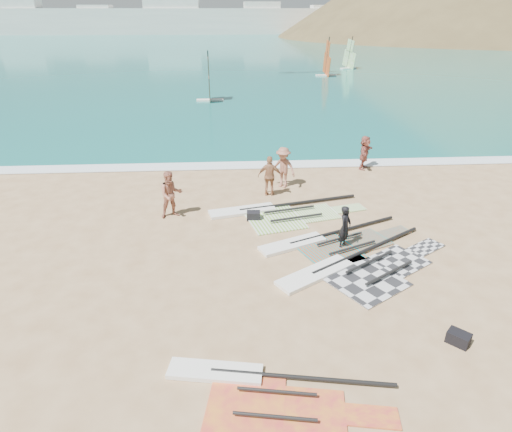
{
  "coord_description": "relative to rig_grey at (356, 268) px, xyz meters",
  "views": [
    {
      "loc": [
        -2.02,
        -9.6,
        7.59
      ],
      "look_at": [
        -1.16,
        4.0,
        1.0
      ],
      "focal_mm": 30.0,
      "sensor_mm": 36.0,
      "label": 1
    }
  ],
  "objects": [
    {
      "name": "ground",
      "position": [
        -1.96,
        -1.88,
        -0.05
      ],
      "size": [
        300.0,
        300.0,
        0.0
      ],
      "primitive_type": "plane",
      "color": "tan",
      "rests_on": "ground"
    },
    {
      "name": "sea",
      "position": [
        -1.96,
        130.12,
        -0.05
      ],
      "size": [
        300.0,
        240.0,
        0.06
      ],
      "primitive_type": "cube",
      "color": "#0D5C60",
      "rests_on": "ground"
    },
    {
      "name": "surf_line",
      "position": [
        -1.96,
        10.42,
        -0.05
      ],
      "size": [
        300.0,
        1.2,
        0.04
      ],
      "primitive_type": "cube",
      "color": "white",
      "rests_on": "ground"
    },
    {
      "name": "far_town",
      "position": [
        -17.69,
        148.12,
        4.44
      ],
      "size": [
        160.0,
        8.0,
        12.0
      ],
      "color": "white",
      "rests_on": "ground"
    },
    {
      "name": "headland_main",
      "position": [
        83.04,
        128.12,
        -0.05
      ],
      "size": [
        143.0,
        143.0,
        45.0
      ],
      "primitive_type": "cone",
      "color": "brown",
      "rests_on": "ground"
    },
    {
      "name": "rig_grey",
      "position": [
        0.0,
        0.0,
        0.0
      ],
      "size": [
        6.34,
        4.64,
        0.21
      ],
      "rotation": [
        0.0,
        0.0,
        0.57
      ],
      "color": "#29292C",
      "rests_on": "ground"
    },
    {
      "name": "rig_green",
      "position": [
        -2.12,
        4.37,
        0.0
      ],
      "size": [
        6.66,
        3.4,
        0.21
      ],
      "rotation": [
        0.0,
        0.0,
        0.24
      ],
      "color": "#78BB2F",
      "rests_on": "ground"
    },
    {
      "name": "rig_orange",
      "position": [
        -0.58,
        1.69,
        -0.0
      ],
      "size": [
        5.92,
        3.7,
        0.2
      ],
      "rotation": [
        0.0,
        0.0,
        0.41
      ],
      "color": "#E33D0A",
      "rests_on": "ground"
    },
    {
      "name": "rig_red",
      "position": [
        -3.53,
        -4.72,
        -0.0
      ],
      "size": [
        5.16,
        2.45,
        0.2
      ],
      "rotation": [
        0.0,
        0.0,
        -0.17
      ],
      "color": "#CE1C42",
      "rests_on": "ground"
    },
    {
      "name": "gear_bag_near",
      "position": [
        -3.11,
        3.88,
        0.12
      ],
      "size": [
        0.56,
        0.42,
        0.34
      ],
      "primitive_type": "cube",
      "rotation": [
        0.0,
        0.0,
        -0.06
      ],
      "color": "black",
      "rests_on": "ground"
    },
    {
      "name": "gear_bag_far",
      "position": [
        1.62,
        -3.49,
        0.11
      ],
      "size": [
        0.64,
        0.64,
        0.32
      ],
      "primitive_type": "cube",
      "rotation": [
        0.0,
        0.0,
        -0.78
      ],
      "color": "black",
      "rests_on": "ground"
    },
    {
      "name": "person_wetsuit",
      "position": [
        -0.06,
        1.49,
        0.73
      ],
      "size": [
        0.65,
        0.68,
        1.57
      ],
      "primitive_type": "imported",
      "rotation": [
        0.0,
        0.0,
        0.91
      ],
      "color": "black",
      "rests_on": "ground"
    },
    {
      "name": "beachgoer_left",
      "position": [
        -6.37,
        4.38,
        0.91
      ],
      "size": [
        1.13,
        1.0,
        1.93
      ],
      "primitive_type": "imported",
      "rotation": [
        0.0,
        0.0,
        0.34
      ],
      "color": "#AC6A53",
      "rests_on": "ground"
    },
    {
      "name": "beachgoer_mid",
      "position": [
        -1.53,
        7.32,
        0.91
      ],
      "size": [
        1.43,
        1.29,
        1.93
      ],
      "primitive_type": "imported",
      "rotation": [
        0.0,
        0.0,
        -0.6
      ],
      "color": "#985F4B",
      "rests_on": "ground"
    },
    {
      "name": "beachgoer_back",
      "position": [
        -2.24,
        6.33,
        0.86
      ],
      "size": [
        1.13,
        0.6,
        1.83
      ],
      "primitive_type": "imported",
      "rotation": [
        0.0,
        0.0,
        2.99
      ],
      "color": "#AB724D",
      "rests_on": "ground"
    },
    {
      "name": "beachgoer_right",
      "position": [
        3.02,
        9.62,
        0.83
      ],
      "size": [
        1.24,
        1.68,
        1.76
      ],
      "primitive_type": "imported",
      "rotation": [
        0.0,
        0.0,
        1.07
      ],
      "color": "#A05448",
      "rests_on": "ground"
    },
    {
      "name": "windsurfer_left",
      "position": [
        -5.69,
        28.75,
        1.25
      ],
      "size": [
        2.46,
        2.99,
        4.46
      ],
      "rotation": [
        0.0,
        0.0,
        0.03
      ],
      "color": "white",
      "rests_on": "ground"
    },
    {
      "name": "windsurfer_centre",
      "position": [
        8.43,
        44.32,
        1.29
      ],
      "size": [
        2.61,
        3.14,
        4.68
      ],
      "rotation": [
        0.0,
        0.0,
        0.07
      ],
      "color": "white",
      "rests_on": "ground"
    },
    {
      "name": "windsurfer_right",
      "position": [
        13.14,
        51.31,
        1.23
      ],
      "size": [
        2.48,
        2.72,
        4.37
      ],
      "rotation": [
        0.0,
        0.0,
        0.4
      ],
      "color": "white",
      "rests_on": "ground"
    }
  ]
}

